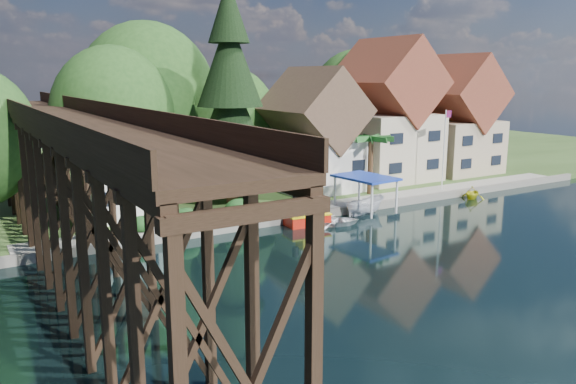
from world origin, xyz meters
The scene contains 18 objects.
ground centered at (0.00, 0.00, 0.00)m, with size 140.00×140.00×0.00m, color black.
bank centered at (0.00, 34.00, 0.25)m, with size 140.00×52.00×0.50m, color #314B1E.
seawall centered at (4.00, 8.00, 0.31)m, with size 60.00×0.40×0.62m, color slate.
promenade centered at (6.00, 9.30, 0.53)m, with size 50.00×2.60×0.06m, color gray.
trestle_bridge centered at (-16.00, 5.17, 5.35)m, with size 4.12×44.18×9.30m.
house_left centered at (7.00, 16.00, 5.14)m, with size 7.64×8.64×11.02m.
house_center centered at (16.00, 16.50, 6.42)m, with size 8.65×9.18×13.89m.
house_right centered at (25.00, 16.00, 5.78)m, with size 8.15×8.64×12.45m.
shed centered at (-11.00, 14.50, 3.83)m, with size 5.09×5.40×7.85m.
bg_trees centered at (1.00, 21.25, 7.29)m, with size 49.90×13.30×10.57m.
shrubs centered at (-4.60, 9.26, 1.23)m, with size 15.76×2.47×1.70m.
conifer centered at (-2.09, 14.18, 8.92)m, with size 7.10×7.10×17.49m.
palm_tree centered at (9.87, 11.30, 5.21)m, with size 4.29×4.29×5.39m.
flagpole centered at (16.52, 9.09, 4.94)m, with size 1.09×0.41×7.25m.
tugboat centered at (0.45, 6.84, 0.70)m, with size 3.38×2.07×2.34m.
boat_white_a centered at (2.18, 5.75, 0.37)m, with size 2.56×3.58×0.74m, color white.
boat_canopy centered at (6.01, 7.17, 1.30)m, with size 3.93×5.00×3.04m.
boat_yellow centered at (17.81, 6.76, 0.64)m, with size 2.09×2.42×1.28m, color #CECD16.
Camera 1 is at (-21.27, -26.34, 10.68)m, focal length 35.00 mm.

